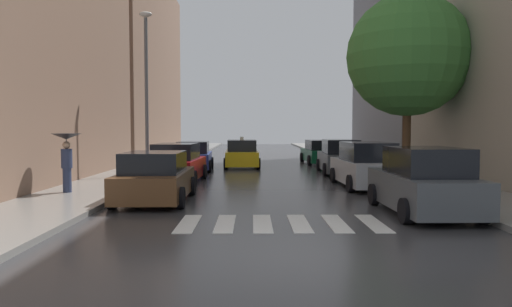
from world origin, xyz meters
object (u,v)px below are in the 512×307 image
object	(u,v)px
parked_car_left_third	(194,157)
parked_car_left_nearest	(155,178)
pedestrian_foreground	(67,150)
street_tree_right	(408,56)
lamp_post_left	(146,82)
parked_car_right_fourth	(321,153)
parked_car_left_second	(177,164)
parked_car_right_nearest	(424,183)
taxi_midroad	(242,154)
parked_car_right_third	(340,158)
parked_car_right_second	(366,166)

from	to	relation	value
parked_car_left_third	parked_car_left_nearest	bearing A→B (deg)	178.49
pedestrian_foreground	street_tree_right	size ratio (longest dim) A/B	0.25
lamp_post_left	parked_car_right_fourth	bearing A→B (deg)	42.82
parked_car_right_fourth	lamp_post_left	xyz separation A→B (m)	(-9.32, -8.63, 3.70)
parked_car_left_nearest	parked_car_left_second	world-z (taller)	parked_car_left_second
parked_car_right_nearest	lamp_post_left	distance (m)	13.71
parked_car_left_third	lamp_post_left	bearing A→B (deg)	154.95
taxi_midroad	street_tree_right	bearing A→B (deg)	-136.50
parked_car_right_nearest	lamp_post_left	size ratio (longest dim) A/B	0.58
lamp_post_left	parked_car_right_nearest	bearing A→B (deg)	-44.15
parked_car_left_nearest	parked_car_right_third	size ratio (longest dim) A/B	0.90
parked_car_right_nearest	street_tree_right	xyz separation A→B (m)	(2.13, 7.94, 4.62)
parked_car_left_third	street_tree_right	xyz separation A→B (m)	(9.97, -5.23, 4.71)
parked_car_left_nearest	parked_car_right_second	world-z (taller)	parked_car_right_second
parked_car_left_second	street_tree_right	distance (m)	11.02
parked_car_right_nearest	parked_car_right_fourth	size ratio (longest dim) A/B	0.93
parked_car_left_third	lamp_post_left	size ratio (longest dim) A/B	0.56
street_tree_right	parked_car_right_third	bearing A→B (deg)	123.86
parked_car_left_second	pedestrian_foreground	size ratio (longest dim) A/B	2.26
parked_car_right_second	pedestrian_foreground	distance (m)	11.02
pedestrian_foreground	parked_car_right_second	bearing A→B (deg)	-12.06
parked_car_right_third	pedestrian_foreground	bearing A→B (deg)	128.95
parked_car_right_fourth	lamp_post_left	size ratio (longest dim) A/B	0.62
parked_car_left_nearest	parked_car_right_second	bearing A→B (deg)	-64.83
parked_car_left_nearest	lamp_post_left	xyz separation A→B (m)	(-1.82, 7.09, 3.69)
parked_car_left_nearest	taxi_midroad	xyz separation A→B (m)	(2.44, 13.12, 0.02)
parked_car_left_second	parked_car_right_fourth	distance (m)	12.91
parked_car_right_second	parked_car_right_third	size ratio (longest dim) A/B	0.98
parked_car_right_nearest	taxi_midroad	world-z (taller)	taxi_midroad
parked_car_left_second	parked_car_right_fourth	size ratio (longest dim) A/B	0.96
parked_car_right_nearest	taxi_midroad	size ratio (longest dim) A/B	0.94
parked_car_right_fourth	parked_car_right_second	bearing A→B (deg)	177.28
parked_car_left_second	pedestrian_foreground	world-z (taller)	pedestrian_foreground
pedestrian_foreground	taxi_midroad	bearing A→B (deg)	39.82
parked_car_left_second	parked_car_right_fourth	bearing A→B (deg)	-34.12
parked_car_left_third	street_tree_right	size ratio (longest dim) A/B	0.53
pedestrian_foreground	street_tree_right	xyz separation A→B (m)	(13.02, 4.66, 3.87)
parked_car_left_nearest	parked_car_right_second	xyz separation A→B (m)	(7.50, 3.60, 0.08)
parked_car_left_second	taxi_midroad	world-z (taller)	taxi_midroad
street_tree_right	pedestrian_foreground	bearing A→B (deg)	-160.32
pedestrian_foreground	parked_car_left_second	bearing A→B (deg)	28.91
parked_car_right_nearest	parked_car_right_second	size ratio (longest dim) A/B	0.94
parked_car_left_second	parked_car_right_nearest	xyz separation A→B (m)	(7.84, -7.46, 0.06)
parked_car_left_third	pedestrian_foreground	world-z (taller)	pedestrian_foreground
parked_car_right_nearest	street_tree_right	world-z (taller)	street_tree_right
parked_car_left_nearest	parked_car_left_second	size ratio (longest dim) A/B	0.94
parked_car_left_nearest	lamp_post_left	distance (m)	8.20
taxi_midroad	pedestrian_foreground	xyz separation A→B (m)	(-5.65, -11.97, 0.82)
parked_car_left_third	pedestrian_foreground	size ratio (longest dim) A/B	2.12
parked_car_right_nearest	parked_car_right_second	world-z (taller)	parked_car_right_nearest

